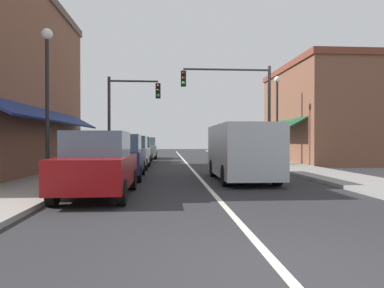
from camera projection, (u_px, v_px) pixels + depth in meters
ground_plane at (188, 165)px, 22.07m from camera, size 80.00×80.00×0.00m
sidewalk_left at (98, 164)px, 21.68m from camera, size 2.60×56.00×0.12m
sidewalk_right at (275, 163)px, 22.47m from camera, size 2.60×56.00×0.12m
lane_center_stripe at (188, 165)px, 22.07m from camera, size 0.14×52.00×0.01m
storefront_right_block at (325, 114)px, 24.74m from camera, size 7.22×10.20×6.70m
parked_car_nearest_left at (98, 165)px, 9.56m from camera, size 1.78×4.10×1.77m
parked_car_second_left at (121, 157)px, 14.18m from camera, size 1.83×4.13×1.77m
parked_car_third_left at (132, 152)px, 19.16m from camera, size 1.81×4.11×1.77m
parked_car_far_left at (139, 150)px, 24.42m from camera, size 1.80×4.11×1.77m
parked_car_distant_left at (146, 148)px, 29.55m from camera, size 1.83×4.13×1.77m
van_in_lane at (241, 150)px, 13.47m from camera, size 2.01×5.18×2.12m
traffic_signal_mast_arm at (239, 97)px, 21.01m from camera, size 5.39×0.50×5.98m
traffic_signal_left_corner at (127, 107)px, 21.41m from camera, size 3.19×0.50×5.37m
street_lamp_left_near at (47, 82)px, 11.42m from camera, size 0.36×0.36×5.14m
street_lamp_right_mid at (277, 107)px, 20.02m from camera, size 0.36×0.36×5.15m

